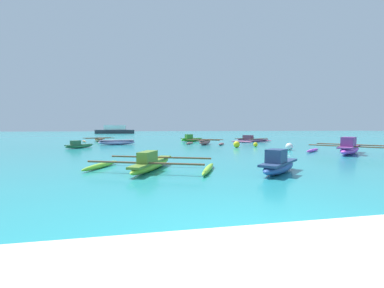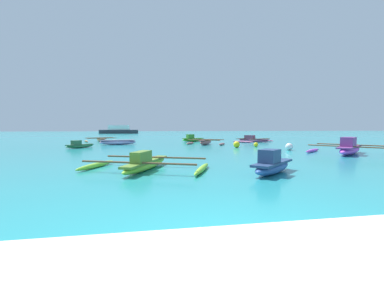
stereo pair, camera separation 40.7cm
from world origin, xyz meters
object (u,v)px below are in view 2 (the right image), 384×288
Objects in this scene: moored_boat_0 at (101,140)px; moored_boat_1 at (79,145)px; moored_boat_5 at (192,139)px; moored_boat_8 at (118,142)px; moored_boat_2 at (206,142)px; distant_ferry at (119,130)px; moored_boat_3 at (253,140)px; moored_boat_6 at (350,149)px; mooring_buoy_2 at (237,144)px; moored_boat_7 at (146,164)px; moored_boat_4 at (272,165)px; mooring_buoy_1 at (256,145)px; mooring_buoy_0 at (289,147)px.

moored_boat_0 is 9.31m from moored_boat_1.
moored_boat_5 reaches higher than moored_boat_8.
moored_boat_2 is 0.37× the size of distant_ferry.
moored_boat_2 is at bearing -35.80° from moored_boat_1.
moored_boat_1 is 17.84m from moored_boat_3.
distant_ferry reaches higher than moored_boat_6.
moored_boat_1 is 0.76× the size of moored_boat_5.
moored_boat_7 is at bearing -126.13° from mooring_buoy_2.
moored_boat_0 is at bearing 36.41° from moored_boat_7.
moored_boat_0 is 17.21m from moored_boat_3.
moored_boat_4 is 20.83m from moored_boat_5.
moored_boat_3 is 13.60× the size of mooring_buoy_1.
moored_boat_6 is (17.03, -17.25, 0.13)m from moored_boat_0.
moored_boat_7 is at bearing -83.28° from distant_ferry.
moored_boat_8 is 49.24m from distant_ferry.
moored_boat_4 reaches higher than moored_boat_0.
moored_boat_4 is at bearing -111.55° from mooring_buoy_1.
mooring_buoy_1 is at bearing 75.15° from moored_boat_6.
distant_ferry is (-4.92, 48.99, 0.67)m from moored_boat_8.
moored_boat_7 is at bearing -119.52° from moored_boat_5.
moored_boat_0 is 7.45× the size of mooring_buoy_2.
mooring_buoy_0 is 4.07m from mooring_buoy_2.
moored_boat_8 is (-7.81, -4.30, -0.04)m from moored_boat_5.
mooring_buoy_0 reaches higher than moored_boat_2.
moored_boat_5 is 7.38× the size of mooring_buoy_1.
moored_boat_0 is at bearing 136.61° from mooring_buoy_0.
moored_boat_4 reaches higher than moored_boat_1.
moored_boat_3 reaches higher than moored_boat_8.
mooring_buoy_0 is at bearing -84.08° from moored_boat_5.
moored_boat_6 is 1.51× the size of moored_boat_8.
moored_boat_3 is at bearing 3.04° from moored_boat_8.
moored_boat_4 is at bearing -152.46° from moored_boat_2.
moored_boat_3 is 13.67m from moored_boat_6.
moored_boat_6 is 3.73m from mooring_buoy_0.
moored_boat_0 is 10.34× the size of mooring_buoy_1.
mooring_buoy_2 is at bearing 25.46° from moored_boat_0.
moored_boat_3 is at bearing -28.59° from moored_boat_1.
moored_boat_7 reaches higher than mooring_buoy_0.
moored_boat_8 is (-8.11, 1.22, 0.02)m from moored_boat_2.
moored_boat_2 is 0.76× the size of moored_boat_7.
mooring_buoy_2 is (1.86, -9.57, -0.04)m from moored_boat_5.
moored_boat_3 reaches higher than mooring_buoy_1.
moored_boat_4 reaches higher than moored_boat_7.
mooring_buoy_0 is 59.82m from distant_ferry.
moored_boat_4 is (-1.21, -15.29, 0.07)m from moored_boat_2.
moored_boat_6 is 18.42m from moored_boat_8.
moored_boat_1 is at bearing 83.03° from moored_boat_4.
moored_boat_1 is 0.62× the size of moored_boat_8.
moored_boat_5 is 5.35× the size of mooring_buoy_0.
moored_boat_4 is 0.88× the size of moored_boat_5.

